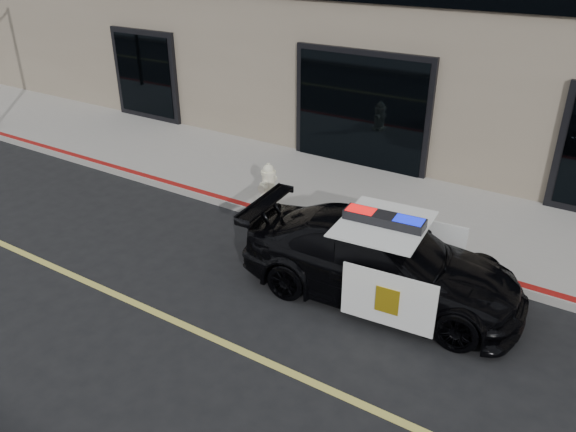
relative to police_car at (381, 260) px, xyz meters
The scene contains 4 objects.
ground 2.90m from the police_car, 126.45° to the right, with size 120.00×120.00×0.00m, color black.
sidewalk_n 3.47m from the police_car, 119.43° to the left, with size 60.00×3.50×0.15m, color gray.
police_car is the anchor object (origin of this frame).
fire_hydrant 3.78m from the police_car, 152.06° to the left, with size 0.37×0.51×0.82m.
Camera 1 is at (4.48, -4.81, 5.22)m, focal length 35.00 mm.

